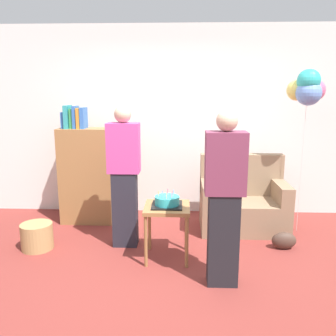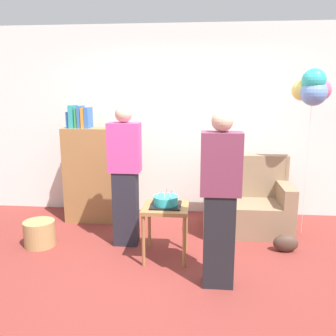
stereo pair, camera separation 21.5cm
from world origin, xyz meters
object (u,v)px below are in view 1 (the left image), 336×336
object	(u,v)px
couch	(243,203)
balloon_bunch	(308,89)
birthday_cake	(167,201)
person_blowing_candles	(124,176)
side_table	(167,214)
bookshelf	(90,173)
wicker_basket	(37,236)
handbag	(284,241)
person_holding_cake	(224,199)

from	to	relation	value
couch	balloon_bunch	xyz separation A→B (m)	(0.70, -0.09, 1.47)
birthday_cake	balloon_bunch	bearing A→B (deg)	26.70
birthday_cake	person_blowing_candles	distance (m)	0.63
side_table	balloon_bunch	xyz separation A→B (m)	(1.65, 0.83, 1.31)
couch	person_blowing_candles	world-z (taller)	person_blowing_candles
bookshelf	wicker_basket	size ratio (longest dim) A/B	4.45
couch	person_blowing_candles	bearing A→B (deg)	-157.87
couch	side_table	size ratio (longest dim) A/B	1.86
handbag	person_holding_cake	bearing A→B (deg)	-135.55
bookshelf	wicker_basket	distance (m)	1.14
couch	birthday_cake	bearing A→B (deg)	-136.11
couch	side_table	bearing A→B (deg)	-136.11
person_holding_cake	handbag	size ratio (longest dim) A/B	5.82
side_table	wicker_basket	size ratio (longest dim) A/B	1.64
bookshelf	person_blowing_candles	world-z (taller)	person_blowing_candles
side_table	balloon_bunch	distance (m)	2.27
person_holding_cake	balloon_bunch	xyz separation A→B (m)	(1.11, 1.33, 0.98)
bookshelf	side_table	size ratio (longest dim) A/B	2.71
birthday_cake	balloon_bunch	size ratio (longest dim) A/B	0.16
couch	person_blowing_candles	xyz separation A→B (m)	(-1.46, -0.59, 0.49)
bookshelf	person_holding_cake	distance (m)	2.30
side_table	handbag	size ratio (longest dim) A/B	2.11
person_blowing_candles	person_holding_cake	world-z (taller)	same
bookshelf	balloon_bunch	world-z (taller)	balloon_bunch
person_blowing_candles	person_holding_cake	distance (m)	1.33
balloon_bunch	bookshelf	bearing A→B (deg)	174.53
person_blowing_candles	balloon_bunch	world-z (taller)	balloon_bunch
person_holding_cake	balloon_bunch	size ratio (longest dim) A/B	0.80
couch	bookshelf	xyz separation A→B (m)	(-2.06, 0.17, 0.34)
person_holding_cake	person_blowing_candles	bearing A→B (deg)	-47.11
couch	birthday_cake	world-z (taller)	couch
handbag	side_table	bearing A→B (deg)	-168.27
side_table	balloon_bunch	world-z (taller)	balloon_bunch
person_holding_cake	balloon_bunch	world-z (taller)	balloon_bunch
wicker_basket	balloon_bunch	distance (m)	3.63
couch	bookshelf	world-z (taller)	bookshelf
couch	balloon_bunch	world-z (taller)	balloon_bunch
bookshelf	person_blowing_candles	distance (m)	0.99
side_table	wicker_basket	xyz separation A→B (m)	(-1.51, 0.17, -0.35)
couch	person_holding_cake	distance (m)	1.56
wicker_basket	balloon_bunch	size ratio (longest dim) A/B	0.18
birthday_cake	person_holding_cake	bearing A→B (deg)	-42.97
wicker_basket	side_table	bearing A→B (deg)	-6.52
couch	balloon_bunch	bearing A→B (deg)	-7.34
person_holding_cake	handbag	xyz separation A→B (m)	(0.80, 0.78, -0.73)
birthday_cake	person_blowing_candles	xyz separation A→B (m)	(-0.50, 0.33, 0.19)
person_holding_cake	wicker_basket	size ratio (longest dim) A/B	4.53
side_table	couch	bearing A→B (deg)	43.89
person_blowing_candles	wicker_basket	bearing A→B (deg)	-159.11
handbag	couch	bearing A→B (deg)	120.53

